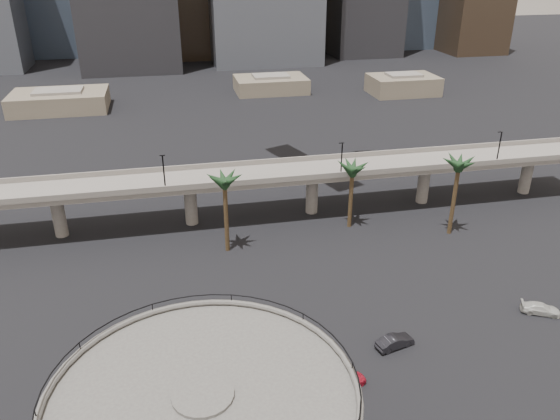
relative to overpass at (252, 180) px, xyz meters
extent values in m
cylinder|color=#4C4946|center=(-13.00, -59.00, 8.44)|extent=(22.00, 22.00, 0.45)
torus|color=#4C4946|center=(-13.00, -59.00, 8.91)|extent=(22.20, 22.20, 0.50)
torus|color=black|center=(-13.00, -59.00, 9.71)|extent=(21.80, 21.80, 0.10)
cube|color=slate|center=(0.00, 0.00, 0.66)|extent=(130.00, 9.00, 0.90)
cube|color=slate|center=(0.00, -4.50, 1.56)|extent=(130.00, 0.30, 1.00)
cube|color=slate|center=(0.00, 4.50, 1.56)|extent=(130.00, 0.30, 1.00)
cylinder|color=slate|center=(-33.00, 0.00, -3.54)|extent=(2.20, 2.20, 8.00)
cylinder|color=slate|center=(-11.00, 0.00, -3.54)|extent=(2.20, 2.20, 8.00)
cylinder|color=slate|center=(11.00, 0.00, -3.54)|extent=(2.20, 2.20, 8.00)
cylinder|color=slate|center=(33.00, 0.00, -3.54)|extent=(2.20, 2.20, 8.00)
cylinder|color=slate|center=(55.00, 0.00, -3.54)|extent=(2.20, 2.20, 8.00)
cylinder|color=black|center=(-15.00, -4.00, 4.16)|extent=(0.24, 0.24, 6.00)
cylinder|color=black|center=(15.00, -4.00, 4.16)|extent=(0.24, 0.24, 6.00)
cylinder|color=black|center=(45.00, -4.00, 4.16)|extent=(0.24, 0.24, 6.00)
cylinder|color=#4B3720|center=(-6.00, -11.00, -1.26)|extent=(0.70, 0.70, 12.15)
ellipsoid|color=#173218|center=(-6.00, -11.00, 5.21)|extent=(4.40, 4.40, 2.00)
cylinder|color=#4B3720|center=(16.00, -7.00, -1.94)|extent=(0.70, 0.70, 10.80)
ellipsoid|color=#173218|center=(16.00, -7.00, 3.86)|extent=(4.40, 4.40, 2.00)
cylinder|color=#4B3720|center=(32.00, -13.00, -1.04)|extent=(0.70, 0.70, 12.60)
ellipsoid|color=#173218|center=(32.00, -13.00, 5.66)|extent=(4.40, 4.40, 2.00)
cube|color=#64594A|center=(-45.00, 85.00, -4.59)|extent=(28.00, 18.00, 5.50)
cube|color=slate|center=(-45.00, 85.00, -1.44)|extent=(14.00, 9.00, 0.80)
cube|color=#64594A|center=(22.00, 95.00, -4.84)|extent=(24.00, 16.00, 5.00)
cube|color=slate|center=(22.00, 95.00, -1.94)|extent=(12.00, 8.00, 0.80)
cube|color=#64594A|center=(65.00, 83.00, -4.34)|extent=(22.00, 15.00, 6.00)
cube|color=slate|center=(65.00, 83.00, -0.94)|extent=(11.00, 7.50, 0.80)
cube|color=gray|center=(55.00, 185.00, 14.93)|extent=(24.00, 24.00, 44.54)
cube|color=gray|center=(18.00, 205.00, 12.81)|extent=(22.00, 22.00, 40.30)
imported|color=#B71A2F|center=(3.26, -44.32, -6.57)|extent=(4.83, 3.16, 1.53)
imported|color=black|center=(11.07, -39.05, -6.53)|extent=(5.18, 2.89, 1.62)
imported|color=beige|center=(32.86, -36.62, -6.61)|extent=(5.39, 4.00, 1.45)
camera|label=1|loc=(-13.70, -88.09, 36.67)|focal=35.00mm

